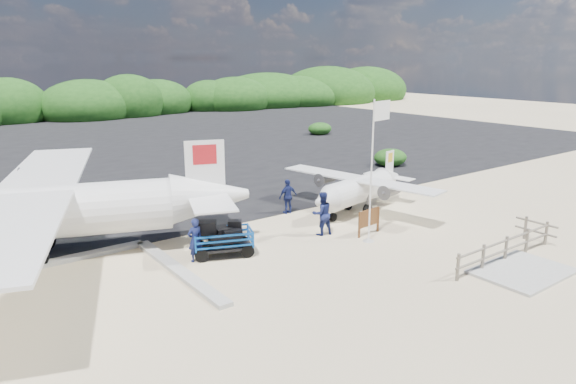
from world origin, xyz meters
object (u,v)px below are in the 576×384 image
(crew_a, at_px, (195,240))
(baggage_cart, at_px, (223,255))
(flagpole, at_px, (368,241))
(crew_c, at_px, (288,196))
(crew_b, at_px, (322,213))
(aircraft_large, at_px, (234,142))
(signboard, at_px, (368,235))

(crew_a, bearing_deg, baggage_cart, 172.28)
(flagpole, distance_m, crew_a, 7.34)
(baggage_cart, xyz_separation_m, crew_c, (5.42, 3.00, 0.88))
(crew_b, xyz_separation_m, crew_c, (0.71, 3.45, -0.09))
(flagpole, bearing_deg, aircraft_large, 70.94)
(flagpole, bearing_deg, signboard, 45.02)
(signboard, height_order, crew_c, crew_c)
(signboard, xyz_separation_m, crew_a, (-7.49, 1.79, 0.85))
(baggage_cart, bearing_deg, signboard, 6.56)
(flagpole, height_order, crew_b, flagpole)
(crew_a, bearing_deg, crew_b, 171.53)
(crew_b, bearing_deg, aircraft_large, -100.20)
(flagpole, distance_m, crew_c, 5.37)
(flagpole, relative_size, aircraft_large, 0.33)
(signboard, relative_size, crew_c, 0.83)
(baggage_cart, relative_size, crew_a, 1.45)
(crew_c, bearing_deg, signboard, 101.99)
(flagpole, xyz_separation_m, signboard, (0.59, 0.59, 0.00))
(baggage_cart, relative_size, crew_c, 1.41)
(signboard, relative_size, crew_b, 0.75)
(crew_a, bearing_deg, aircraft_large, -126.97)
(crew_b, relative_size, crew_c, 1.11)
(flagpole, distance_m, signboard, 0.84)
(aircraft_large, bearing_deg, baggage_cart, 78.37)
(flagpole, height_order, crew_c, flagpole)
(crew_a, xyz_separation_m, aircraft_large, (15.96, 23.85, -0.85))
(flagpole, distance_m, crew_b, 2.33)
(baggage_cart, bearing_deg, crew_a, -163.00)
(crew_c, bearing_deg, crew_a, 24.75)
(crew_a, distance_m, crew_b, 5.87)
(baggage_cart, distance_m, crew_c, 6.26)
(signboard, bearing_deg, baggage_cart, 159.90)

